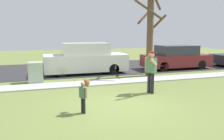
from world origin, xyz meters
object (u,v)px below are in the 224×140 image
(person_child, at_px, (84,92))
(parked_van_white, at_px, (86,59))
(utility_cabinet, at_px, (36,73))
(street_tree_near, at_px, (150,33))
(baseball, at_px, (132,95))
(parked_suv_maroon, at_px, (176,58))
(person_adult, at_px, (151,68))

(person_child, distance_m, parked_van_white, 7.09)
(utility_cabinet, height_order, parked_van_white, parked_van_white)
(person_child, distance_m, street_tree_near, 7.26)
(baseball, height_order, street_tree_near, street_tree_near)
(parked_van_white, bearing_deg, street_tree_near, 152.00)
(baseball, distance_m, parked_van_white, 5.75)
(person_child, relative_size, parked_suv_maroon, 0.22)
(parked_suv_maroon, bearing_deg, utility_cabinet, 11.62)
(baseball, xyz_separation_m, street_tree_near, (2.65, 3.81, 2.46))
(utility_cabinet, xyz_separation_m, street_tree_near, (6.35, 0.09, 1.97))
(person_adult, height_order, street_tree_near, street_tree_near)
(baseball, height_order, utility_cabinet, utility_cabinet)
(person_child, xyz_separation_m, parked_suv_maroon, (7.79, 6.96, 0.11))
(person_child, bearing_deg, utility_cabinet, 80.24)
(person_child, height_order, baseball, person_child)
(person_adult, xyz_separation_m, street_tree_near, (1.76, 3.65, 1.40))
(parked_van_white, distance_m, parked_suv_maroon, 6.41)
(person_adult, height_order, baseball, person_adult)
(person_child, bearing_deg, parked_van_white, 52.03)
(person_child, xyz_separation_m, utility_cabinet, (-1.54, 5.04, -0.15))
(parked_van_white, bearing_deg, person_child, 78.76)
(person_adult, xyz_separation_m, parked_van_white, (-1.68, 5.47, -0.19))
(parked_suv_maroon, bearing_deg, person_adult, 49.15)
(person_adult, height_order, parked_van_white, parked_van_white)
(parked_suv_maroon, bearing_deg, parked_van_white, 0.06)
(utility_cabinet, xyz_separation_m, parked_van_white, (2.92, 1.91, 0.37))
(person_child, relative_size, street_tree_near, 0.23)
(person_adult, height_order, parked_suv_maroon, person_adult)
(baseball, relative_size, utility_cabinet, 0.07)
(utility_cabinet, distance_m, parked_suv_maroon, 9.53)
(person_adult, relative_size, street_tree_near, 0.38)
(street_tree_near, height_order, parked_suv_maroon, street_tree_near)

